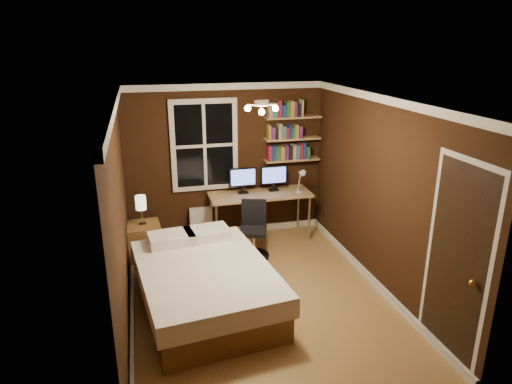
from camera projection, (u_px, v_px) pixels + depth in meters
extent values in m
plane|color=olive|center=(259.00, 296.00, 5.85)|extent=(4.20, 4.20, 0.00)
cube|color=black|center=(226.00, 162.00, 7.39)|extent=(3.20, 0.04, 2.50)
cube|color=black|center=(120.00, 217.00, 5.08)|extent=(0.04, 4.20, 2.50)
cube|color=black|center=(380.00, 194.00, 5.83)|extent=(0.04, 4.20, 2.50)
cube|color=white|center=(259.00, 99.00, 5.06)|extent=(3.20, 4.20, 0.02)
cube|color=silver|center=(204.00, 145.00, 7.18)|extent=(1.06, 0.06, 1.46)
sphere|color=gold|center=(472.00, 283.00, 4.20)|extent=(0.06, 0.06, 0.06)
cube|color=#A58450|center=(292.00, 160.00, 7.53)|extent=(0.92, 0.22, 0.03)
cube|color=#A58450|center=(292.00, 139.00, 7.42)|extent=(0.92, 0.22, 0.03)
cube|color=#A58450|center=(293.00, 117.00, 7.31)|extent=(0.92, 0.22, 0.03)
cube|color=brown|center=(206.00, 296.00, 5.55)|extent=(1.64, 2.17, 0.32)
cube|color=white|center=(205.00, 276.00, 5.46)|extent=(1.73, 2.24, 0.24)
cube|color=white|center=(171.00, 239.00, 6.01)|extent=(0.63, 0.47, 0.14)
cube|color=white|center=(207.00, 233.00, 6.18)|extent=(0.63, 0.47, 0.14)
cube|color=brown|center=(144.00, 244.00, 6.66)|extent=(0.51, 0.51, 0.60)
cube|color=white|center=(201.00, 223.00, 7.49)|extent=(0.35, 0.12, 0.53)
cube|color=#A58450|center=(260.00, 194.00, 7.35)|extent=(1.64, 0.62, 0.04)
cylinder|color=beige|center=(217.00, 228.00, 7.05)|extent=(0.04, 0.04, 0.74)
cylinder|color=beige|center=(309.00, 219.00, 7.41)|extent=(0.04, 0.04, 0.74)
cylinder|color=beige|center=(211.00, 215.00, 7.54)|extent=(0.04, 0.04, 0.74)
cylinder|color=beige|center=(298.00, 207.00, 7.90)|extent=(0.04, 0.04, 0.74)
cylinder|color=black|center=(253.00, 256.00, 6.90)|extent=(0.48, 0.48, 0.05)
cylinder|color=silver|center=(253.00, 244.00, 6.83)|extent=(0.05, 0.05, 0.35)
cube|color=black|center=(253.00, 231.00, 6.77)|extent=(0.49, 0.49, 0.06)
cube|color=black|center=(254.00, 212.00, 6.86)|extent=(0.37, 0.16, 0.41)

